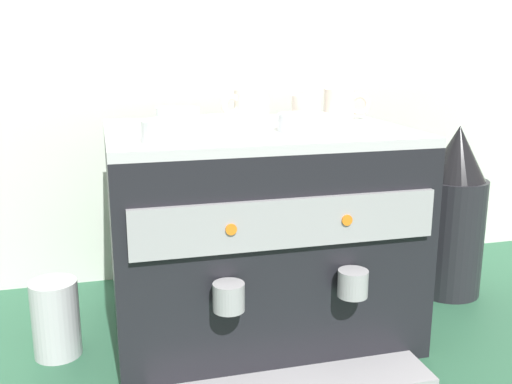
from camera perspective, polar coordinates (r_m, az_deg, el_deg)
The scene contains 12 objects.
ground_plane at distance 1.37m, azimuth 0.00°, elevation -12.83°, with size 4.00×4.00×0.00m, color #28563D.
tiled_backsplash_wall at distance 1.59m, azimuth -3.57°, elevation 11.19°, with size 2.80×0.03×1.08m, color silver.
espresso_machine at distance 1.28m, azimuth 0.05°, elevation -3.94°, with size 0.61×0.56×0.45m.
ceramic_cup_0 at distance 1.38m, azimuth -0.58°, elevation 8.50°, with size 0.12×0.08×0.07m.
ceramic_cup_1 at distance 1.27m, azimuth 4.92°, elevation 7.89°, with size 0.07×0.09×0.06m.
ceramic_cup_2 at distance 1.39m, azimuth 8.19°, elevation 8.41°, with size 0.11×0.07×0.07m.
ceramic_bowl_0 at distance 1.34m, azimuth -7.55°, elevation 7.40°, with size 0.10×0.10×0.03m.
ceramic_bowl_1 at distance 1.06m, azimuth -8.15°, elevation 5.82°, with size 0.11×0.11×0.04m.
ceramic_bowl_2 at distance 1.18m, azimuth 4.54°, elevation 6.68°, with size 0.10×0.10×0.04m.
ceramic_bowl_3 at distance 1.17m, azimuth -3.35°, elevation 6.52°, with size 0.09×0.09×0.03m.
coffee_grinder at distance 1.55m, azimuth 18.50°, elevation -2.17°, with size 0.16×0.16×0.43m.
milk_pitcher at distance 1.29m, azimuth -18.81°, elevation -11.51°, with size 0.10×0.10×0.16m, color #B7B7BC.
Camera 1 is at (-0.31, -1.18, 0.62)m, focal length 41.33 mm.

